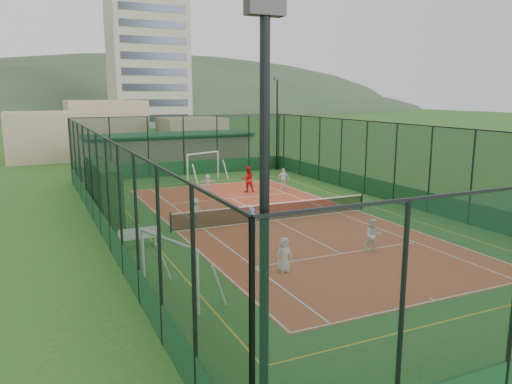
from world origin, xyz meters
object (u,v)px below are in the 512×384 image
(child_near_right, at_px, (373,236))
(child_far_right, at_px, (283,179))
(floodlight_sw, at_px, (264,261))
(child_far_back, at_px, (208,183))
(futsal_goal_far, at_px, (203,167))
(child_far_left, at_px, (195,211))
(apartment_tower, at_px, (147,53))
(clubhouse, at_px, (169,151))
(child_near_left, at_px, (284,255))
(futsal_goal_near, at_px, (169,270))
(child_near_mid, at_px, (253,222))
(coach, at_px, (248,179))
(white_bench, at_px, (137,237))
(floodlight_ne, at_px, (277,124))

(child_near_right, distance_m, child_far_right, 14.91)
(floodlight_sw, bearing_deg, child_far_back, 72.81)
(futsal_goal_far, xyz_separation_m, child_far_left, (-4.81, -12.76, -0.39))
(apartment_tower, bearing_deg, clubhouse, -101.31)
(clubhouse, relative_size, child_far_left, 11.10)
(apartment_tower, height_order, child_far_right, apartment_tower)
(apartment_tower, distance_m, child_far_left, 83.63)
(child_near_left, distance_m, child_near_right, 4.69)
(child_far_back, bearing_deg, child_far_right, 178.13)
(floodlight_sw, height_order, futsal_goal_near, floodlight_sw)
(child_near_mid, xyz_separation_m, child_near_right, (3.79, -4.32, 0.02))
(clubhouse, height_order, futsal_goal_far, clubhouse)
(floodlight_sw, height_order, clubhouse, floodlight_sw)
(clubhouse, distance_m, child_near_left, 29.55)
(futsal_goal_far, bearing_deg, coach, -101.88)
(futsal_goal_far, relative_size, child_near_right, 2.24)
(futsal_goal_near, distance_m, child_near_left, 4.82)
(child_near_left, bearing_deg, child_near_mid, 78.03)
(futsal_goal_near, height_order, futsal_goal_far, futsal_goal_far)
(futsal_goal_far, distance_m, child_far_left, 13.64)
(futsal_goal_near, height_order, child_far_right, futsal_goal_near)
(floodlight_sw, distance_m, coach, 26.86)
(apartment_tower, relative_size, futsal_goal_near, 9.11)
(floodlight_sw, relative_size, child_far_right, 5.34)
(clubhouse, xyz_separation_m, child_near_left, (-3.30, -29.36, -0.87))
(white_bench, relative_size, futsal_goal_near, 0.52)
(child_near_mid, xyz_separation_m, child_far_left, (-1.71, 3.68, -0.05))
(child_near_left, xyz_separation_m, child_near_mid, (0.86, 4.87, 0.04))
(floodlight_ne, height_order, coach, floodlight_ne)
(apartment_tower, xyz_separation_m, coach, (-10.11, -74.09, -14.07))
(child_near_left, xyz_separation_m, child_far_left, (-0.84, 8.56, -0.01))
(floodlight_ne, relative_size, white_bench, 4.77)
(futsal_goal_near, xyz_separation_m, futsal_goal_far, (8.71, 22.08, 0.03))
(floodlight_sw, relative_size, futsal_goal_far, 2.45)
(child_far_back, bearing_deg, white_bench, 72.24)
(child_far_right, bearing_deg, futsal_goal_far, -53.10)
(child_near_left, relative_size, child_far_back, 1.13)
(futsal_goal_near, relative_size, child_far_back, 2.69)
(child_far_left, distance_m, coach, 9.03)
(floodlight_ne, relative_size, clubhouse, 0.54)
(white_bench, height_order, futsal_goal_far, futsal_goal_far)
(apartment_tower, relative_size, child_far_right, 19.42)
(futsal_goal_far, distance_m, coach, 6.17)
(clubhouse, bearing_deg, futsal_goal_near, -104.96)
(child_near_mid, bearing_deg, child_near_left, -105.75)
(white_bench, xyz_separation_m, futsal_goal_far, (8.46, 15.70, 0.60))
(child_near_left, distance_m, child_far_back, 16.93)
(child_far_right, relative_size, coach, 0.84)
(futsal_goal_far, bearing_deg, white_bench, -141.73)
(floodlight_sw, height_order, child_near_mid, floodlight_sw)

